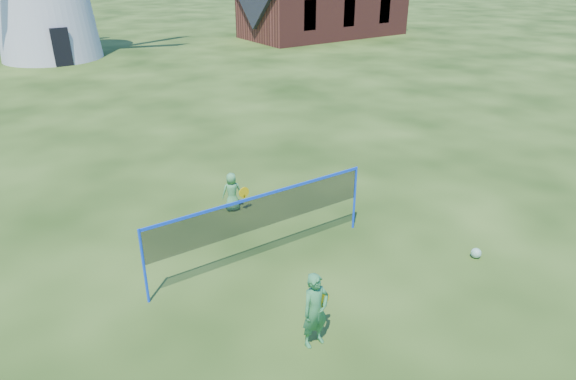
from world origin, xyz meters
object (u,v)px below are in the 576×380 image
at_px(player_girl, 315,310).
at_px(play_ball, 476,253).
at_px(player_boy, 232,192).
at_px(badminton_net, 262,213).

relative_size(player_girl, play_ball, 6.14).
distance_m(player_girl, player_boy, 5.17).
xyz_separation_m(player_boy, play_ball, (3.21, -4.88, -0.38)).
height_order(player_boy, play_ball, player_boy).
relative_size(player_girl, player_boy, 1.37).
bearing_deg(badminton_net, player_boy, 76.11).
relative_size(player_boy, play_ball, 4.50).
relative_size(badminton_net, play_ball, 22.95).
xyz_separation_m(badminton_net, player_boy, (0.60, 2.41, -0.64)).
height_order(badminton_net, player_girl, badminton_net).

